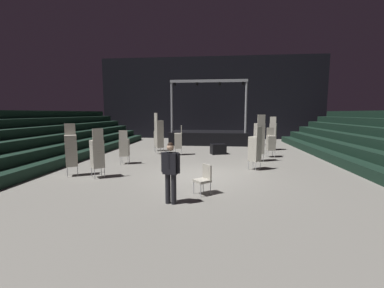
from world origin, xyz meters
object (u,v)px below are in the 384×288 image
chair_stack_mid_centre (71,150)px  chair_stack_rear_right (158,138)px  chair_stack_rear_centre (124,147)px  chair_stack_front_right (271,142)px  chair_stack_aisle_right (273,133)px  chair_stack_rear_left (255,148)px  equipment_road_case (218,149)px  chair_stack_mid_right (159,134)px  loose_chair_near_man (204,178)px  man_with_tie (171,169)px  chair_stack_aisle_left (178,140)px  chair_stack_mid_left (97,153)px  stage_riser (209,137)px  chair_stack_front_left (259,138)px

chair_stack_mid_centre → chair_stack_rear_right: size_ratio=1.19×
chair_stack_rear_right → chair_stack_rear_centre: 4.47m
chair_stack_front_right → chair_stack_aisle_right: bearing=-111.1°
chair_stack_rear_left → chair_stack_aisle_right: bearing=22.1°
chair_stack_aisle_right → equipment_road_case: (-3.76, -2.15, -0.83)m
chair_stack_mid_right → chair_stack_rear_right: (-0.40, 1.23, -0.38)m
chair_stack_mid_centre → loose_chair_near_man: (5.50, -1.77, -0.53)m
chair_stack_front_right → man_with_tie: bearing=54.2°
chair_stack_mid_centre → chair_stack_rear_left: bearing=162.1°
chair_stack_aisle_left → loose_chair_near_man: chair_stack_aisle_left is taller
chair_stack_rear_centre → chair_stack_aisle_right: (8.47, 5.63, 0.29)m
chair_stack_mid_left → chair_stack_mid_centre: bearing=127.2°
stage_riser → equipment_road_case: 5.36m
chair_stack_rear_left → chair_stack_front_left: bearing=26.8°
chair_stack_front_right → chair_stack_mid_right: chair_stack_mid_right is taller
equipment_road_case → stage_riser: bearing=98.4°
chair_stack_aisle_left → stage_riser: bearing=-24.2°
chair_stack_rear_right → chair_stack_aisle_left: bearing=-151.0°
chair_stack_rear_centre → chair_stack_aisle_right: chair_stack_aisle_right is taller
chair_stack_rear_left → chair_stack_aisle_right: size_ratio=0.85×
chair_stack_rear_right → equipment_road_case: chair_stack_rear_right is taller
chair_stack_mid_centre → loose_chair_near_man: 5.80m
chair_stack_mid_centre → equipment_road_case: size_ratio=2.37×
chair_stack_mid_right → chair_stack_aisle_left: bearing=41.5°
stage_riser → chair_stack_rear_right: size_ratio=3.45×
stage_riser → chair_stack_mid_left: stage_riser is taller
chair_stack_mid_left → chair_stack_rear_left: 6.73m
chair_stack_aisle_left → chair_stack_aisle_right: bearing=-74.8°
chair_stack_front_left → equipment_road_case: bearing=120.6°
stage_riser → chair_stack_mid_right: bearing=-117.5°
chair_stack_rear_left → chair_stack_rear_right: (-5.71, 5.06, -0.08)m
man_with_tie → chair_stack_front_right: size_ratio=1.03×
chair_stack_rear_right → chair_stack_aisle_right: 7.94m
chair_stack_mid_left → chair_stack_front_right: bearing=-9.3°
chair_stack_mid_right → chair_stack_aisle_left: 1.34m
chair_stack_rear_centre → chair_stack_rear_left: bearing=-15.1°
chair_stack_mid_left → chair_stack_rear_centre: chair_stack_mid_left is taller
chair_stack_aisle_right → loose_chair_near_man: 10.79m
chair_stack_front_right → chair_stack_rear_centre: size_ratio=1.00×
chair_stack_front_left → chair_stack_rear_centre: bearing=176.6°
chair_stack_aisle_left → chair_stack_mid_centre: bearing=138.4°
chair_stack_front_left → chair_stack_front_right: (0.90, 1.36, -0.38)m
chair_stack_mid_left → chair_stack_rear_centre: (0.07, 2.69, -0.13)m
chair_stack_mid_right → chair_stack_rear_right: 1.35m
chair_stack_mid_right → chair_stack_front_right: bearing=49.3°
stage_riser → chair_stack_aisle_left: stage_riser is taller
chair_stack_aisle_left → chair_stack_front_left: bearing=-117.2°
chair_stack_aisle_right → stage_riser: bearing=164.9°
chair_stack_front_right → chair_stack_aisle_left: size_ratio=0.95×
chair_stack_rear_right → chair_stack_mid_left: bearing=155.4°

